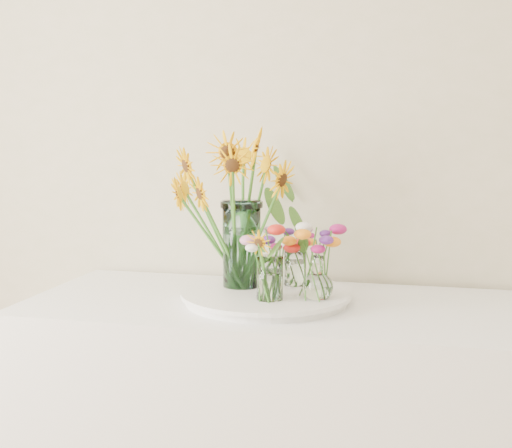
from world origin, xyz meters
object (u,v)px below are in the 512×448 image
tray (266,297)px  small_vase_b (318,278)px  mason_jar (242,244)px  small_vase_a (270,279)px  small_vase_c (295,268)px

tray → small_vase_b: size_ratio=3.76×
mason_jar → tray: bearing=-28.4°
small_vase_b → small_vase_a: bearing=-160.1°
tray → small_vase_b: bearing=-17.8°
small_vase_a → small_vase_c: small_vase_a is taller
mason_jar → small_vase_b: bearing=-21.7°
tray → small_vase_a: 0.12m
small_vase_b → small_vase_c: size_ratio=1.08×
mason_jar → small_vase_c: (0.15, 0.05, -0.07)m
mason_jar → small_vase_c: mason_jar is taller
tray → small_vase_a: small_vase_a is taller
tray → small_vase_a: bearing=-71.8°
small_vase_c → small_vase_b: bearing=-59.2°
mason_jar → small_vase_a: mason_jar is taller
small_vase_a → small_vase_c: (0.04, 0.19, -0.00)m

